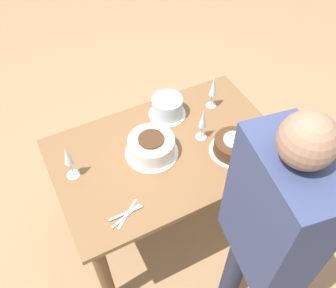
% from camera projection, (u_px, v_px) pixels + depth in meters
% --- Properties ---
extents(ground_plane, '(12.00, 12.00, 0.00)m').
position_uv_depth(ground_plane, '(168.00, 220.00, 2.58)').
color(ground_plane, '#A87F56').
extents(dining_table, '(1.22, 0.78, 0.76)m').
position_uv_depth(dining_table, '(168.00, 166.00, 2.11)').
color(dining_table, brown).
rests_on(dining_table, ground_plane).
extents(cake_center_white, '(0.28, 0.28, 0.12)m').
position_uv_depth(cake_center_white, '(151.00, 146.00, 1.94)').
color(cake_center_white, white).
rests_on(cake_center_white, dining_table).
extents(cake_front_chocolate, '(0.25, 0.25, 0.10)m').
position_uv_depth(cake_front_chocolate, '(233.00, 146.00, 1.96)').
color(cake_front_chocolate, white).
rests_on(cake_front_chocolate, dining_table).
extents(cake_back_decorated, '(0.22, 0.22, 0.12)m').
position_uv_depth(cake_back_decorated, '(167.00, 107.00, 2.13)').
color(cake_back_decorated, white).
rests_on(cake_back_decorated, dining_table).
extents(wine_glass_near, '(0.06, 0.06, 0.21)m').
position_uv_depth(wine_glass_near, '(202.00, 120.00, 1.96)').
color(wine_glass_near, silver).
rests_on(wine_glass_near, dining_table).
extents(wine_glass_far, '(0.06, 0.06, 0.22)m').
position_uv_depth(wine_glass_far, '(213.00, 88.00, 2.11)').
color(wine_glass_far, silver).
rests_on(wine_glass_far, dining_table).
extents(wine_glass_extra, '(0.07, 0.07, 0.21)m').
position_uv_depth(wine_glass_extra, '(68.00, 158.00, 1.78)').
color(wine_glass_extra, silver).
rests_on(wine_glass_extra, dining_table).
extents(fork_pile, '(0.17, 0.11, 0.01)m').
position_uv_depth(fork_pile, '(126.00, 214.00, 1.74)').
color(fork_pile, silver).
rests_on(fork_pile, dining_table).
extents(person_cutting, '(0.28, 0.43, 1.59)m').
position_uv_depth(person_cutting, '(268.00, 231.00, 1.47)').
color(person_cutting, '#2D334C').
rests_on(person_cutting, ground_plane).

